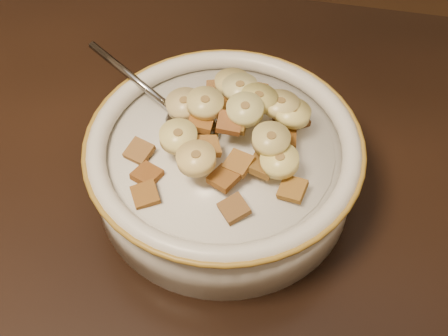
# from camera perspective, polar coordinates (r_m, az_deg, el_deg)

# --- Properties ---
(cereal_bowl) EXTENTS (0.23, 0.23, 0.05)m
(cereal_bowl) POSITION_cam_1_polar(r_m,az_deg,el_deg) (0.55, -0.00, -0.19)
(cereal_bowl) COLOR beige
(cereal_bowl) RESTS_ON table
(milk) EXTENTS (0.19, 0.19, 0.00)m
(milk) POSITION_cam_1_polar(r_m,az_deg,el_deg) (0.53, -0.00, 1.64)
(milk) COLOR silver
(milk) RESTS_ON cereal_bowl
(spoon) EXTENTS (0.07, 0.06, 0.01)m
(spoon) POSITION_cam_1_polar(r_m,az_deg,el_deg) (0.54, -2.88, 3.87)
(spoon) COLOR gray
(spoon) RESTS_ON cereal_bowl
(cereal_square_0) EXTENTS (0.03, 0.03, 0.01)m
(cereal_square_0) POSITION_cam_1_polar(r_m,az_deg,el_deg) (0.53, 0.16, 5.24)
(cereal_square_0) COLOR brown
(cereal_square_0) RESTS_ON milk
(cereal_square_1) EXTENTS (0.02, 0.02, 0.01)m
(cereal_square_1) POSITION_cam_1_polar(r_m,az_deg,el_deg) (0.51, 0.51, 4.15)
(cereal_square_1) COLOR brown
(cereal_square_1) RESTS_ON milk
(cereal_square_2) EXTENTS (0.03, 0.03, 0.01)m
(cereal_square_2) POSITION_cam_1_polar(r_m,az_deg,el_deg) (0.58, 0.80, 7.86)
(cereal_square_2) COLOR #9D6230
(cereal_square_2) RESTS_ON milk
(cereal_square_3) EXTENTS (0.03, 0.03, 0.01)m
(cereal_square_3) POSITION_cam_1_polar(r_m,az_deg,el_deg) (0.55, 6.56, 4.51)
(cereal_square_3) COLOR brown
(cereal_square_3) RESTS_ON milk
(cereal_square_4) EXTENTS (0.03, 0.03, 0.01)m
(cereal_square_4) POSITION_cam_1_polar(r_m,az_deg,el_deg) (0.57, 1.01, 7.14)
(cereal_square_4) COLOR brown
(cereal_square_4) RESTS_ON milk
(cereal_square_5) EXTENTS (0.02, 0.02, 0.01)m
(cereal_square_5) POSITION_cam_1_polar(r_m,az_deg,el_deg) (0.52, -2.13, 4.23)
(cereal_square_5) COLOR brown
(cereal_square_5) RESTS_ON milk
(cereal_square_6) EXTENTS (0.03, 0.03, 0.01)m
(cereal_square_6) POSITION_cam_1_polar(r_m,az_deg,el_deg) (0.48, 0.93, -3.73)
(cereal_square_6) COLOR brown
(cereal_square_6) RESTS_ON milk
(cereal_square_7) EXTENTS (0.03, 0.03, 0.01)m
(cereal_square_7) POSITION_cam_1_polar(r_m,az_deg,el_deg) (0.53, -2.35, 5.02)
(cereal_square_7) COLOR #9C571F
(cereal_square_7) RESTS_ON milk
(cereal_square_8) EXTENTS (0.03, 0.03, 0.01)m
(cereal_square_8) POSITION_cam_1_polar(r_m,az_deg,el_deg) (0.49, -0.02, -0.95)
(cereal_square_8) COLOR brown
(cereal_square_8) RESTS_ON milk
(cereal_square_9) EXTENTS (0.03, 0.03, 0.01)m
(cereal_square_9) POSITION_cam_1_polar(r_m,az_deg,el_deg) (0.50, -1.57, 2.01)
(cereal_square_9) COLOR #9B6831
(cereal_square_9) RESTS_ON milk
(cereal_square_10) EXTENTS (0.02, 0.02, 0.01)m
(cereal_square_10) POSITION_cam_1_polar(r_m,az_deg,el_deg) (0.50, 3.45, 0.15)
(cereal_square_10) COLOR brown
(cereal_square_10) RESTS_ON milk
(cereal_square_11) EXTENTS (0.02, 0.02, 0.01)m
(cereal_square_11) POSITION_cam_1_polar(r_m,az_deg,el_deg) (0.57, -0.60, 7.18)
(cereal_square_11) COLOR #935D2B
(cereal_square_11) RESTS_ON milk
(cereal_square_12) EXTENTS (0.03, 0.03, 0.01)m
(cereal_square_12) POSITION_cam_1_polar(r_m,az_deg,el_deg) (0.52, -7.77, 1.51)
(cereal_square_12) COLOR brown
(cereal_square_12) RESTS_ON milk
(cereal_square_13) EXTENTS (0.03, 0.03, 0.01)m
(cereal_square_13) POSITION_cam_1_polar(r_m,az_deg,el_deg) (0.49, 6.28, -1.93)
(cereal_square_13) COLOR brown
(cereal_square_13) RESTS_ON milk
(cereal_square_14) EXTENTS (0.03, 0.03, 0.01)m
(cereal_square_14) POSITION_cam_1_polar(r_m,az_deg,el_deg) (0.51, -7.06, -0.60)
(cereal_square_14) COLOR brown
(cereal_square_14) RESTS_ON milk
(cereal_square_15) EXTENTS (0.03, 0.03, 0.01)m
(cereal_square_15) POSITION_cam_1_polar(r_m,az_deg,el_deg) (0.50, -7.21, -2.45)
(cereal_square_15) COLOR #94551D
(cereal_square_15) RESTS_ON milk
(cereal_square_16) EXTENTS (0.02, 0.02, 0.01)m
(cereal_square_16) POSITION_cam_1_polar(r_m,az_deg,el_deg) (0.52, 5.52, 2.63)
(cereal_square_16) COLOR brown
(cereal_square_16) RESTS_ON milk
(cereal_square_17) EXTENTS (0.03, 0.03, 0.01)m
(cereal_square_17) POSITION_cam_1_polar(r_m,az_deg,el_deg) (0.55, 5.78, 4.93)
(cereal_square_17) COLOR brown
(cereal_square_17) RESTS_ON milk
(cereal_square_18) EXTENTS (0.02, 0.02, 0.01)m
(cereal_square_18) POSITION_cam_1_polar(r_m,az_deg,el_deg) (0.57, 2.94, 6.88)
(cereal_square_18) COLOR brown
(cereal_square_18) RESTS_ON milk
(cereal_square_19) EXTENTS (0.02, 0.02, 0.01)m
(cereal_square_19) POSITION_cam_1_polar(r_m,az_deg,el_deg) (0.51, 0.99, 4.17)
(cereal_square_19) COLOR brown
(cereal_square_19) RESTS_ON milk
(cereal_square_20) EXTENTS (0.03, 0.03, 0.01)m
(cereal_square_20) POSITION_cam_1_polar(r_m,az_deg,el_deg) (0.50, 1.34, 0.44)
(cereal_square_20) COLOR brown
(cereal_square_20) RESTS_ON milk
(banana_slice_0) EXTENTS (0.04, 0.04, 0.01)m
(banana_slice_0) POSITION_cam_1_polar(r_m,az_deg,el_deg) (0.49, 5.11, 0.66)
(banana_slice_0) COLOR #EBDB78
(banana_slice_0) RESTS_ON milk
(banana_slice_1) EXTENTS (0.04, 0.04, 0.01)m
(banana_slice_1) POSITION_cam_1_polar(r_m,az_deg,el_deg) (0.54, 1.47, 7.33)
(banana_slice_1) COLOR #CDC78A
(banana_slice_1) RESTS_ON milk
(banana_slice_2) EXTENTS (0.03, 0.03, 0.02)m
(banana_slice_2) POSITION_cam_1_polar(r_m,az_deg,el_deg) (0.53, 6.25, 5.05)
(banana_slice_2) COLOR #E5CD70
(banana_slice_2) RESTS_ON milk
(banana_slice_3) EXTENTS (0.04, 0.04, 0.01)m
(banana_slice_3) POSITION_cam_1_polar(r_m,az_deg,el_deg) (0.50, -4.20, 2.89)
(banana_slice_3) COLOR #F3E385
(banana_slice_3) RESTS_ON milk
(banana_slice_4) EXTENTS (0.04, 0.04, 0.01)m
(banana_slice_4) POSITION_cam_1_polar(r_m,az_deg,el_deg) (0.50, 4.32, 2.62)
(banana_slice_4) COLOR #D6CD76
(banana_slice_4) RESTS_ON milk
(banana_slice_5) EXTENTS (0.04, 0.04, 0.01)m
(banana_slice_5) POSITION_cam_1_polar(r_m,az_deg,el_deg) (0.53, 3.21, 6.38)
(banana_slice_5) COLOR #DDD16E
(banana_slice_5) RESTS_ON milk
(banana_slice_6) EXTENTS (0.04, 0.04, 0.01)m
(banana_slice_6) POSITION_cam_1_polar(r_m,az_deg,el_deg) (0.56, 0.75, 7.81)
(banana_slice_6) COLOR #D1BF6E
(banana_slice_6) RESTS_ON milk
(banana_slice_7) EXTENTS (0.04, 0.04, 0.02)m
(banana_slice_7) POSITION_cam_1_polar(r_m,az_deg,el_deg) (0.51, 1.94, 5.36)
(banana_slice_7) COLOR #DCD486
(banana_slice_7) RESTS_ON milk
(banana_slice_8) EXTENTS (0.04, 0.04, 0.01)m
(banana_slice_8) POSITION_cam_1_polar(r_m,az_deg,el_deg) (0.53, 5.21, 5.81)
(banana_slice_8) COLOR #CCBD71
(banana_slice_8) RESTS_ON milk
(banana_slice_9) EXTENTS (0.04, 0.04, 0.01)m
(banana_slice_9) POSITION_cam_1_polar(r_m,az_deg,el_deg) (0.53, -3.66, 5.87)
(banana_slice_9) COLOR #CFB97D
(banana_slice_9) RESTS_ON milk
(banana_slice_10) EXTENTS (0.04, 0.04, 0.01)m
(banana_slice_10) POSITION_cam_1_polar(r_m,az_deg,el_deg) (0.52, -1.73, 5.94)
(banana_slice_10) COLOR tan
(banana_slice_10) RESTS_ON milk
(banana_slice_11) EXTENTS (0.04, 0.04, 0.01)m
(banana_slice_11) POSITION_cam_1_polar(r_m,az_deg,el_deg) (0.48, -2.56, 0.89)
(banana_slice_11) COLOR #FBD37A
(banana_slice_11) RESTS_ON milk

